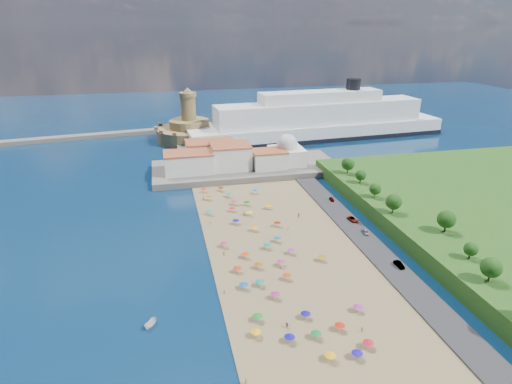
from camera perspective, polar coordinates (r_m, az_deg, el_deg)
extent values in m
plane|color=#071938|center=(142.67, 0.67, -6.74)|extent=(700.00, 700.00, 0.00)
cube|color=#59544C|center=(209.75, -1.32, 3.19)|extent=(90.00, 36.00, 3.00)
cube|color=#59544C|center=(240.12, -8.19, 5.29)|extent=(18.00, 70.00, 2.40)
cube|color=#59544C|center=(294.19, -28.49, 5.93)|extent=(199.03, 34.77, 2.60)
cube|color=silver|center=(200.65, -8.97, 3.86)|extent=(22.00, 14.00, 9.00)
cube|color=silver|center=(204.38, -3.43, 4.72)|extent=(18.00, 16.00, 11.00)
cube|color=silver|center=(204.65, 1.76, 4.33)|extent=(16.00, 12.00, 8.00)
cube|color=silver|center=(214.87, -6.07, 5.34)|extent=(24.00, 14.00, 10.00)
cube|color=silver|center=(210.95, 4.13, 4.81)|extent=(16.00, 16.00, 8.00)
sphere|color=silver|center=(209.30, 4.17, 6.39)|extent=(10.00, 10.00, 10.00)
cylinder|color=silver|center=(208.34, 4.20, 7.39)|extent=(1.20, 1.20, 1.60)
cylinder|color=olive|center=(268.32, -8.80, 7.61)|extent=(40.00, 40.00, 8.00)
cylinder|color=olive|center=(266.86, -8.88, 8.96)|extent=(24.00, 24.00, 5.00)
cylinder|color=olive|center=(264.98, -9.00, 10.96)|extent=(9.00, 9.00, 14.00)
cylinder|color=olive|center=(263.63, -9.11, 12.71)|extent=(10.40, 10.40, 2.40)
cone|color=olive|center=(263.24, -9.14, 13.29)|extent=(6.00, 6.00, 3.00)
cube|color=black|center=(274.19, 8.32, 7.36)|extent=(165.65, 35.92, 2.65)
cube|color=white|center=(273.34, 8.36, 8.08)|extent=(164.62, 35.45, 9.80)
cube|color=white|center=(270.95, 8.49, 10.43)|extent=(131.73, 28.80, 13.07)
cube|color=white|center=(269.26, 8.61, 12.48)|extent=(77.11, 20.60, 6.53)
cylinder|color=black|center=(278.29, 12.87, 13.84)|extent=(8.71, 8.71, 6.53)
cylinder|color=gray|center=(161.94, -6.26, -2.77)|extent=(0.07, 0.07, 2.00)
cone|color=#0F8981|center=(161.57, -6.27, -2.48)|extent=(2.50, 2.50, 0.60)
cylinder|color=gray|center=(141.84, 2.85, -6.37)|extent=(0.07, 0.07, 2.00)
cone|color=#0D627E|center=(141.42, 2.86, -6.05)|extent=(2.50, 2.50, 0.60)
cylinder|color=gray|center=(166.03, 1.68, -2.01)|extent=(0.07, 0.07, 2.00)
cone|color=#F3A10D|center=(165.67, 1.68, -1.72)|extent=(2.50, 2.50, 0.60)
cylinder|color=gray|center=(103.75, 14.71, -19.09)|extent=(0.07, 0.07, 2.00)
cone|color=red|center=(103.18, 14.76, -18.71)|extent=(2.50, 2.50, 0.60)
cylinder|color=gray|center=(100.70, 13.30, -20.41)|extent=(0.07, 0.07, 2.00)
cone|color=#1C0CA8|center=(100.11, 13.35, -20.02)|extent=(2.50, 2.50, 0.60)
cylinder|color=gray|center=(169.16, -1.25, -1.54)|extent=(0.07, 0.07, 2.00)
cone|color=#146211|center=(168.81, -1.25, -1.26)|extent=(2.50, 2.50, 0.60)
cylinder|color=gray|center=(118.70, -1.67, -12.46)|extent=(0.07, 0.07, 2.00)
cone|color=#0D54AE|center=(118.20, -1.67, -12.10)|extent=(2.50, 2.50, 0.60)
cylinder|color=gray|center=(153.93, -2.70, -4.01)|extent=(0.07, 0.07, 2.00)
cone|color=#0E0C9F|center=(153.54, -2.71, -3.71)|extent=(2.50, 2.50, 0.60)
cylinder|color=gray|center=(102.40, 4.50, -18.95)|extent=(0.07, 0.07, 2.00)
cone|color=#120C9E|center=(101.82, 4.52, -18.56)|extent=(2.50, 2.50, 0.60)
cylinder|color=gray|center=(103.94, 8.00, -18.40)|extent=(0.07, 0.07, 2.00)
cone|color=#14742B|center=(103.36, 8.02, -18.02)|extent=(2.50, 2.50, 0.60)
cylinder|color=gray|center=(132.63, -1.47, -8.48)|extent=(0.07, 0.07, 2.00)
cone|color=#D44209|center=(132.18, -1.47, -8.14)|extent=(2.50, 2.50, 0.60)
cylinder|color=gray|center=(103.45, -0.03, -18.37)|extent=(0.07, 0.07, 2.00)
cone|color=#F6B40D|center=(102.88, -0.03, -17.99)|extent=(2.50, 2.50, 0.60)
cylinder|color=gray|center=(184.34, -4.71, 0.39)|extent=(0.07, 0.07, 2.00)
cone|color=maroon|center=(184.02, -4.72, 0.65)|extent=(2.50, 2.50, 0.60)
cylinder|color=gray|center=(138.95, -4.31, -7.04)|extent=(0.07, 0.07, 2.00)
cone|color=#B52651|center=(138.53, -4.32, -6.72)|extent=(2.50, 2.50, 0.60)
cylinder|color=gray|center=(99.09, 9.86, -20.91)|extent=(0.07, 0.07, 2.00)
cone|color=#F1B40D|center=(98.49, 9.89, -20.53)|extent=(2.50, 2.50, 0.60)
cylinder|color=gray|center=(119.83, 0.54, -12.09)|extent=(0.07, 0.07, 2.00)
cone|color=#0D7B6F|center=(119.33, 0.54, -11.73)|extent=(2.50, 2.50, 0.60)
cylinder|color=gray|center=(177.49, -3.67, -0.44)|extent=(0.07, 0.07, 2.00)
cone|color=#0E7F85|center=(177.15, -3.68, -0.17)|extent=(2.50, 2.50, 0.60)
cylinder|color=gray|center=(163.93, -3.19, -2.36)|extent=(0.07, 0.07, 2.00)
cone|color=red|center=(163.57, -3.20, -2.07)|extent=(2.50, 2.50, 0.60)
cylinder|color=gray|center=(132.68, 8.76, -8.74)|extent=(0.07, 0.07, 2.00)
cone|color=#98760D|center=(132.23, 8.78, -8.41)|extent=(2.50, 2.50, 0.60)
cylinder|color=gray|center=(128.89, 3.33, -9.48)|extent=(0.07, 0.07, 2.00)
cone|color=#AF2573|center=(128.43, 3.34, -9.14)|extent=(2.50, 2.50, 0.60)
cylinder|color=gray|center=(137.68, 1.49, -7.27)|extent=(0.07, 0.07, 2.00)
cone|color=#0D7966|center=(137.24, 1.50, -6.94)|extent=(2.50, 2.50, 0.60)
cylinder|color=gray|center=(169.90, -2.95, -1.46)|extent=(0.07, 0.07, 2.00)
cone|color=#A4234D|center=(169.55, -2.95, -1.18)|extent=(2.50, 2.50, 0.60)
cylinder|color=gray|center=(106.98, 11.09, -17.29)|extent=(0.07, 0.07, 2.00)
cone|color=red|center=(106.42, 11.13, -16.91)|extent=(2.50, 2.50, 0.60)
cylinder|color=gray|center=(148.81, -0.25, -4.93)|extent=(0.07, 0.07, 2.00)
cone|color=orange|center=(148.41, -0.25, -4.62)|extent=(2.50, 2.50, 0.60)
cylinder|color=gray|center=(180.74, -0.13, 0.02)|extent=(0.07, 0.07, 2.00)
cone|color=#0D64B4|center=(180.41, -0.13, 0.29)|extent=(2.50, 2.50, 0.60)
cylinder|color=gray|center=(109.21, 6.62, -16.06)|extent=(0.07, 0.07, 2.00)
cone|color=#150B90|center=(108.66, 6.64, -15.68)|extent=(2.50, 2.50, 0.60)
cylinder|color=gray|center=(107.83, 0.24, -16.45)|extent=(0.07, 0.07, 2.00)
cone|color=#167F22|center=(107.27, 0.24, -16.07)|extent=(2.50, 2.50, 0.60)
cylinder|color=gray|center=(152.19, 2.87, -4.32)|extent=(0.07, 0.07, 2.00)
cone|color=maroon|center=(151.80, 2.87, -4.02)|extent=(2.50, 2.50, 0.60)
cylinder|color=gray|center=(113.63, 13.43, -14.89)|extent=(0.07, 0.07, 2.00)
cone|color=#A72399|center=(113.11, 13.47, -14.52)|extent=(2.50, 2.50, 0.60)
cylinder|color=gray|center=(115.10, 2.55, -13.69)|extent=(0.07, 0.07, 2.00)
cone|color=#9D2166|center=(114.59, 2.56, -13.33)|extent=(2.50, 2.50, 0.60)
cylinder|color=gray|center=(183.55, -6.92, 0.20)|extent=(0.07, 0.07, 2.00)
cone|color=red|center=(183.23, -6.93, 0.47)|extent=(2.50, 2.50, 0.60)
cylinder|color=gray|center=(175.22, -6.32, -0.83)|extent=(0.07, 0.07, 2.00)
cone|color=#9A610E|center=(174.88, -6.33, -0.56)|extent=(2.50, 2.50, 0.60)
cylinder|color=gray|center=(160.34, -0.88, -2.89)|extent=(0.07, 0.07, 2.00)
cone|color=yellow|center=(159.96, -0.88, -2.60)|extent=(2.50, 2.50, 0.60)
cylinder|color=gray|center=(127.41, 0.32, -9.84)|extent=(0.07, 0.07, 2.00)
cone|color=#9D4C0E|center=(126.94, 0.32, -9.50)|extent=(2.50, 2.50, 0.60)
cylinder|color=gray|center=(135.17, 4.71, -7.93)|extent=(0.07, 0.07, 2.00)
cone|color=purple|center=(134.73, 4.73, -7.60)|extent=(2.50, 2.50, 0.60)
cylinder|color=gray|center=(122.71, 4.13, -11.26)|extent=(0.07, 0.07, 2.00)
cone|color=red|center=(122.22, 4.14, -10.90)|extent=(2.50, 2.50, 0.60)
cylinder|color=gray|center=(125.72, -2.52, -10.34)|extent=(0.07, 0.07, 2.00)
cone|color=red|center=(125.25, -2.52, -9.99)|extent=(2.50, 2.50, 0.60)
imported|color=tan|center=(179.53, -0.56, -0.15)|extent=(1.37, 1.04, 1.89)
imported|color=tan|center=(154.44, -6.15, -4.09)|extent=(1.19, 1.23, 1.69)
imported|color=tan|center=(117.21, -4.25, -13.12)|extent=(0.62, 0.43, 1.63)
imported|color=tan|center=(127.66, 3.51, -9.89)|extent=(0.98, 1.01, 1.75)
imported|color=tan|center=(149.66, 4.28, -4.86)|extent=(0.68, 0.80, 1.85)
imported|color=tan|center=(134.45, -4.33, -8.18)|extent=(0.98, 0.87, 1.67)
imported|color=tan|center=(160.04, 5.72, -3.09)|extent=(1.77, 1.22, 1.83)
imported|color=tan|center=(107.79, 13.98, -17.37)|extent=(0.66, 1.01, 1.59)
imported|color=tan|center=(161.14, -1.65, -2.81)|extent=(1.08, 1.12, 1.82)
imported|color=tan|center=(106.35, 4.18, -17.25)|extent=(1.45, 1.51, 1.71)
imported|color=tan|center=(176.20, -7.03, -0.76)|extent=(1.05, 1.09, 1.83)
imported|color=tan|center=(93.50, -1.36, -23.90)|extent=(0.56, 0.80, 1.55)
imported|color=white|center=(109.70, -13.87, -16.72)|extent=(3.67, 4.41, 1.63)
imported|color=gray|center=(134.67, 18.54, -9.15)|extent=(1.61, 4.30, 1.40)
imported|color=gray|center=(151.19, 14.40, -5.19)|extent=(2.26, 4.33, 1.20)
imported|color=gray|center=(159.49, 12.75, -3.56)|extent=(2.80, 5.00, 1.32)
imported|color=gray|center=(175.86, 10.07, -0.94)|extent=(1.80, 3.66, 1.20)
cylinder|color=#382314|center=(126.22, 28.66, -9.85)|extent=(0.50, 0.50, 2.94)
sphere|color=#14380F|center=(124.98, 28.88, -8.80)|extent=(5.29, 5.29, 5.29)
cylinder|color=#382314|center=(135.19, 26.60, -7.54)|extent=(0.50, 0.50, 2.20)
sphere|color=#14380F|center=(134.32, 26.74, -6.80)|extent=(3.96, 3.96, 3.96)
cylinder|color=#382314|center=(148.10, 23.89, -4.34)|extent=(0.50, 0.50, 3.19)
sphere|color=#14380F|center=(146.96, 24.06, -3.33)|extent=(5.74, 5.74, 5.74)
cylinder|color=#382314|center=(156.03, 17.78, -2.18)|extent=(0.50, 0.50, 3.10)
sphere|color=#14380F|center=(154.98, 17.89, -1.23)|extent=(5.57, 5.57, 5.57)
cylinder|color=#382314|center=(168.17, 15.54, -0.30)|extent=(0.50, 0.50, 2.49)
sphere|color=#14380F|center=(167.38, 15.61, 0.41)|extent=(4.47, 4.47, 4.47)
cylinder|color=#382314|center=(181.87, 13.73, 1.54)|extent=(0.50, 0.50, 2.49)
sphere|color=#14380F|center=(181.14, 13.79, 2.20)|extent=(4.48, 4.48, 4.48)
cylinder|color=#382314|center=(192.37, 12.11, 2.89)|extent=(0.50, 0.50, 3.16)
sphere|color=#14380F|center=(191.50, 12.18, 3.70)|extent=(5.69, 5.69, 5.69)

